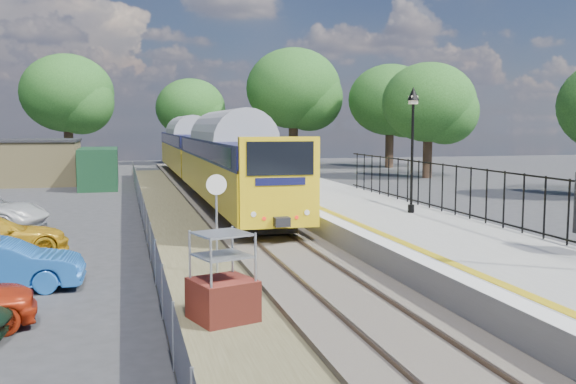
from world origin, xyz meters
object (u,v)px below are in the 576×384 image
object	(u,v)px
train	(203,153)
speed_sign	(217,207)
brick_plinth	(223,279)
victorian_lamp_north	(413,120)
car_blue	(0,265)

from	to	relation	value
train	speed_sign	size ratio (longest dim) A/B	14.67
train	brick_plinth	distance (m)	27.85
train	brick_plinth	bearing A→B (deg)	-96.19
victorian_lamp_north	brick_plinth	size ratio (longest dim) A/B	2.39
victorian_lamp_north	speed_sign	distance (m)	9.20
train	speed_sign	xyz separation A→B (m)	(-2.50, -23.36, -0.45)
victorian_lamp_north	car_blue	xyz separation A→B (m)	(-13.28, -4.63, -3.64)
car_blue	brick_plinth	bearing A→B (deg)	-126.72
train	car_blue	xyz separation A→B (m)	(-7.98, -23.74, -1.68)
victorian_lamp_north	speed_sign	size ratio (longest dim) A/B	1.65
speed_sign	car_blue	xyz separation A→B (m)	(-5.48, -0.39, -1.23)
victorian_lamp_north	train	bearing A→B (deg)	105.50
victorian_lamp_north	train	size ratio (longest dim) A/B	0.11
victorian_lamp_north	brick_plinth	distance (m)	12.37
train	speed_sign	world-z (taller)	train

